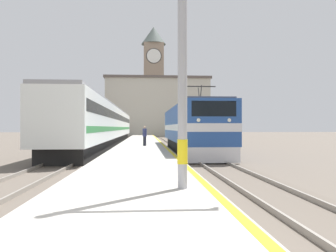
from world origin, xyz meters
TOP-DOWN VIEW (x-y plane):
  - ground_plane at (0.00, 30.00)m, footprint 200.00×200.00m
  - platform at (0.00, 25.00)m, footprint 4.10×140.00m
  - rail_track_near at (3.84, 25.00)m, footprint 2.83×140.00m
  - rail_track_far at (-3.92, 25.00)m, footprint 2.83×140.00m
  - locomotive_train at (3.84, 20.18)m, footprint 2.92×17.24m
  - passenger_train at (-3.92, 32.78)m, footprint 2.92×44.46m
  - catenary_mast at (1.37, 3.12)m, footprint 2.91×0.25m
  - person_on_platform at (0.30, 21.90)m, footprint 0.34×0.34m
  - clock_tower at (2.44, 74.81)m, footprint 5.94×5.94m
  - station_building at (3.07, 65.46)m, footprint 22.39×6.77m

SIDE VIEW (x-z plane):
  - ground_plane at x=0.00m, z-range 0.00..0.00m
  - rail_track_near at x=3.84m, z-range -0.05..0.11m
  - rail_track_far at x=-3.92m, z-range -0.05..0.11m
  - platform at x=0.00m, z-range 0.00..0.42m
  - person_on_platform at x=0.30m, z-range 0.46..2.07m
  - locomotive_train at x=3.84m, z-range -0.44..4.14m
  - passenger_train at x=-3.92m, z-range 0.15..4.28m
  - catenary_mast at x=1.37m, z-range 0.48..7.76m
  - station_building at x=3.07m, z-range 0.03..12.69m
  - clock_tower at x=2.44m, z-range 0.94..27.41m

